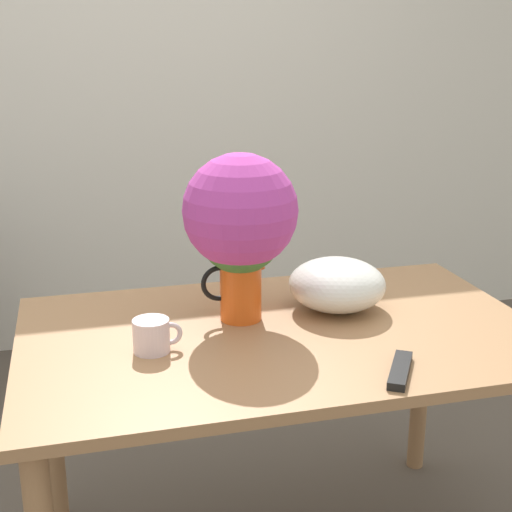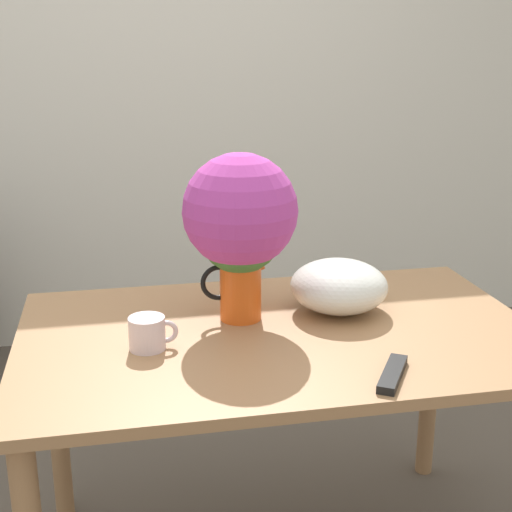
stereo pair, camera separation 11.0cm
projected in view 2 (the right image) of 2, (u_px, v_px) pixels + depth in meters
wall_back at (152, 88)px, 3.50m from camera, size 8.00×0.05×2.60m
table at (279, 364)px, 1.97m from camera, size 1.40×0.87×0.77m
flower_vase at (240, 221)px, 1.94m from camera, size 0.32×0.32×0.47m
coffee_mug at (148, 333)px, 1.81m from camera, size 0.13×0.09×0.09m
white_bowl at (339, 286)px, 2.06m from camera, size 0.28×0.28×0.15m
remote_control at (392, 374)px, 1.66m from camera, size 0.13×0.18×0.02m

